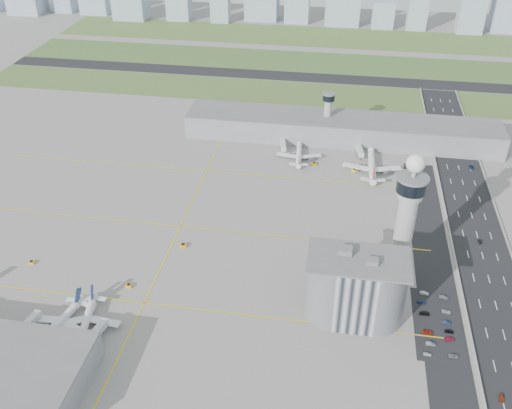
% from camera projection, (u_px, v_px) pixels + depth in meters
% --- Properties ---
extents(ground, '(1000.00, 1000.00, 0.00)m').
position_uv_depth(ground, '(244.00, 270.00, 273.79)').
color(ground, gray).
extents(grass_strip_0, '(480.00, 50.00, 0.08)m').
position_uv_depth(grass_strip_0, '(270.00, 91.00, 462.31)').
color(grass_strip_0, '#546F34').
rests_on(grass_strip_0, ground).
extents(grass_strip_1, '(480.00, 60.00, 0.08)m').
position_uv_depth(grass_strip_1, '(281.00, 61.00, 524.25)').
color(grass_strip_1, '#42622E').
rests_on(grass_strip_1, ground).
extents(grass_strip_2, '(480.00, 70.00, 0.08)m').
position_uv_depth(grass_strip_2, '(291.00, 35.00, 590.31)').
color(grass_strip_2, '#516E34').
rests_on(grass_strip_2, ground).
extents(runway, '(480.00, 22.00, 0.10)m').
position_uv_depth(runway, '(276.00, 75.00, 492.85)').
color(runway, black).
rests_on(runway, ground).
extents(highway, '(28.00, 500.00, 0.10)m').
position_uv_depth(highway, '(494.00, 296.00, 258.11)').
color(highway, black).
rests_on(highway, ground).
extents(barrier_left, '(0.60, 500.00, 1.20)m').
position_uv_depth(barrier_left, '(462.00, 292.00, 259.71)').
color(barrier_left, '#9E9E99').
rests_on(barrier_left, ground).
extents(landside_road, '(18.00, 260.00, 0.08)m').
position_uv_depth(landside_road, '(439.00, 305.00, 253.26)').
color(landside_road, black).
rests_on(landside_road, ground).
extents(parking_lot, '(20.00, 44.00, 0.10)m').
position_uv_depth(parking_lot, '(437.00, 324.00, 243.62)').
color(parking_lot, black).
rests_on(parking_lot, ground).
extents(taxiway_line_h_0, '(260.00, 0.60, 0.01)m').
position_uv_depth(taxiway_line_h_0, '(144.00, 303.00, 254.46)').
color(taxiway_line_h_0, yellow).
rests_on(taxiway_line_h_0, ground).
extents(taxiway_line_h_1, '(260.00, 0.60, 0.01)m').
position_uv_depth(taxiway_line_h_1, '(181.00, 226.00, 304.01)').
color(taxiway_line_h_1, yellow).
rests_on(taxiway_line_h_1, ground).
extents(taxiway_line_h_2, '(260.00, 0.60, 0.01)m').
position_uv_depth(taxiway_line_h_2, '(207.00, 171.00, 353.56)').
color(taxiway_line_h_2, yellow).
rests_on(taxiway_line_h_2, ground).
extents(taxiway_line_v, '(0.60, 260.00, 0.01)m').
position_uv_depth(taxiway_line_v, '(181.00, 226.00, 304.01)').
color(taxiway_line_v, yellow).
rests_on(taxiway_line_v, ground).
extents(control_tower, '(14.00, 14.00, 64.50)m').
position_uv_depth(control_tower, '(407.00, 214.00, 251.42)').
color(control_tower, '#ADAAA5').
rests_on(control_tower, ground).
extents(secondary_tower, '(8.60, 8.60, 31.90)m').
position_uv_depth(secondary_tower, '(328.00, 112.00, 383.30)').
color(secondary_tower, '#ADAAA5').
rests_on(secondary_tower, ground).
extents(admin_building, '(42.00, 24.00, 33.50)m').
position_uv_depth(admin_building, '(356.00, 288.00, 240.17)').
color(admin_building, '#B2B2B7').
rests_on(admin_building, ground).
extents(terminal_pier, '(210.00, 32.00, 15.80)m').
position_uv_depth(terminal_pier, '(341.00, 129.00, 386.25)').
color(terminal_pier, gray).
rests_on(terminal_pier, ground).
extents(airplane_near_b, '(36.56, 40.63, 9.85)m').
position_uv_depth(airplane_near_b, '(56.00, 321.00, 238.03)').
color(airplane_near_b, white).
rests_on(airplane_near_b, ground).
extents(airplane_near_c, '(35.56, 39.71, 9.75)m').
position_uv_depth(airplane_near_c, '(85.00, 320.00, 239.00)').
color(airplane_near_c, white).
rests_on(airplane_near_c, ground).
extents(airplane_far_a, '(31.51, 36.23, 9.56)m').
position_uv_depth(airplane_far_a, '(299.00, 151.00, 365.71)').
color(airplane_far_a, white).
rests_on(airplane_far_a, ground).
extents(airplane_far_b, '(37.47, 43.74, 12.01)m').
position_uv_depth(airplane_far_b, '(372.00, 162.00, 351.27)').
color(airplane_far_b, white).
rests_on(airplane_far_b, ground).
extents(jet_bridge_near_1, '(5.39, 14.31, 5.70)m').
position_uv_depth(jet_bridge_near_1, '(18.00, 338.00, 233.15)').
color(jet_bridge_near_1, silver).
rests_on(jet_bridge_near_1, ground).
extents(jet_bridge_near_2, '(5.39, 14.31, 5.70)m').
position_uv_depth(jet_bridge_near_2, '(87.00, 347.00, 229.07)').
color(jet_bridge_near_2, silver).
rests_on(jet_bridge_near_2, ground).
extents(jet_bridge_far_0, '(5.39, 14.31, 5.70)m').
position_uv_depth(jet_bridge_far_0, '(283.00, 142.00, 380.97)').
color(jet_bridge_far_0, silver).
rests_on(jet_bridge_far_0, ground).
extents(jet_bridge_far_1, '(5.39, 14.31, 5.70)m').
position_uv_depth(jet_bridge_far_1, '(358.00, 147.00, 374.17)').
color(jet_bridge_far_1, silver).
rests_on(jet_bridge_far_1, ground).
extents(tug_0, '(2.85, 2.02, 1.61)m').
position_uv_depth(tug_0, '(31.00, 262.00, 277.38)').
color(tug_0, '#F4A420').
rests_on(tug_0, ground).
extents(tug_1, '(3.96, 4.12, 1.98)m').
position_uv_depth(tug_1, '(99.00, 322.00, 243.01)').
color(tug_1, orange).
rests_on(tug_1, ground).
extents(tug_2, '(2.93, 2.02, 1.69)m').
position_uv_depth(tug_2, '(129.00, 285.00, 263.09)').
color(tug_2, '#ECA60C').
rests_on(tug_2, ground).
extents(tug_3, '(3.69, 2.86, 1.93)m').
position_uv_depth(tug_3, '(183.00, 245.00, 288.59)').
color(tug_3, '#FC9B07').
rests_on(tug_3, ground).
extents(tug_4, '(3.31, 3.85, 1.89)m').
position_uv_depth(tug_4, '(314.00, 164.00, 359.56)').
color(tug_4, '#D4A101').
rests_on(tug_4, ground).
extents(tug_5, '(3.79, 3.93, 1.89)m').
position_uv_depth(tug_5, '(354.00, 170.00, 352.88)').
color(tug_5, yellow).
rests_on(tug_5, ground).
extents(car_lot_0, '(3.40, 1.45, 1.15)m').
position_uv_depth(car_lot_0, '(427.00, 354.00, 228.81)').
color(car_lot_0, silver).
rests_on(car_lot_0, ground).
extents(car_lot_1, '(3.96, 1.41, 1.30)m').
position_uv_depth(car_lot_1, '(431.00, 344.00, 233.34)').
color(car_lot_1, gray).
rests_on(car_lot_1, ground).
extents(car_lot_2, '(4.65, 2.60, 1.23)m').
position_uv_depth(car_lot_2, '(428.00, 332.00, 238.79)').
color(car_lot_2, '#A71F11').
rests_on(car_lot_2, ground).
extents(car_lot_3, '(4.54, 2.13, 1.28)m').
position_uv_depth(car_lot_3, '(425.00, 313.00, 248.11)').
color(car_lot_3, black).
rests_on(car_lot_3, ground).
extents(car_lot_4, '(3.86, 1.72, 1.29)m').
position_uv_depth(car_lot_4, '(422.00, 302.00, 254.01)').
color(car_lot_4, navy).
rests_on(car_lot_4, ground).
extents(car_lot_5, '(4.06, 1.80, 1.30)m').
position_uv_depth(car_lot_5, '(424.00, 293.00, 259.03)').
color(car_lot_5, silver).
rests_on(car_lot_5, ground).
extents(car_lot_6, '(4.18, 2.20, 1.12)m').
position_uv_depth(car_lot_6, '(454.00, 356.00, 227.98)').
color(car_lot_6, gray).
rests_on(car_lot_6, ground).
extents(car_lot_7, '(4.26, 2.14, 1.19)m').
position_uv_depth(car_lot_7, '(450.00, 339.00, 235.64)').
color(car_lot_7, '#B41038').
rests_on(car_lot_7, ground).
extents(car_lot_8, '(3.70, 1.57, 1.25)m').
position_uv_depth(car_lot_8, '(449.00, 331.00, 239.19)').
color(car_lot_8, black).
rests_on(car_lot_8, ground).
extents(car_lot_9, '(3.63, 1.44, 1.17)m').
position_uv_depth(car_lot_9, '(446.00, 323.00, 243.51)').
color(car_lot_9, navy).
rests_on(car_lot_9, ground).
extents(car_lot_10, '(4.18, 2.27, 1.11)m').
position_uv_depth(car_lot_10, '(446.00, 312.00, 249.10)').
color(car_lot_10, silver).
rests_on(car_lot_10, ground).
extents(car_lot_11, '(4.55, 2.37, 1.26)m').
position_uv_depth(car_lot_11, '(444.00, 297.00, 256.79)').
color(car_lot_11, gray).
rests_on(car_lot_11, ground).
extents(car_hw_0, '(1.84, 3.85, 1.27)m').
position_uv_depth(car_hw_0, '(502.00, 398.00, 211.01)').
color(car_hw_0, '#9B2C11').
rests_on(car_hw_0, ground).
extents(car_hw_1, '(1.31, 3.61, 1.18)m').
position_uv_depth(car_hw_1, '(480.00, 242.00, 291.75)').
color(car_hw_1, black).
rests_on(car_hw_1, ground).
extents(car_hw_2, '(2.33, 4.79, 1.31)m').
position_uv_depth(car_hw_2, '(472.00, 167.00, 356.48)').
color(car_hw_2, navy).
rests_on(car_hw_2, ground).
extents(car_hw_4, '(1.90, 3.52, 1.14)m').
position_uv_depth(car_hw_4, '(439.00, 126.00, 406.21)').
color(car_hw_4, gray).
rests_on(car_hw_4, ground).
extents(skyline_bldg_2, '(22.81, 18.25, 26.79)m').
position_uv_depth(skyline_bldg_2, '(64.00, 0.00, 661.36)').
color(skyline_bldg_2, '#9EADC1').
rests_on(skyline_bldg_2, ground).
extents(skyline_bldg_6, '(20.04, 16.03, 45.20)m').
position_uv_depth(skyline_bldg_6, '(220.00, 1.00, 620.53)').
color(skyline_bldg_6, '#9EADC1').
rests_on(skyline_bldg_6, ground).
extents(skyline_bldg_10, '(23.01, 18.41, 27.75)m').
position_uv_depth(skyline_bldg_10, '(383.00, 15.00, 606.12)').
color(skyline_bldg_10, '#9EADC1').
rests_on(skyline_bldg_10, ground).
extents(skyline_bldg_11, '(20.22, 16.18, 38.97)m').
position_uv_depth(skyline_bldg_11, '(418.00, 11.00, 598.01)').
color(skyline_bldg_11, '#9EADC1').
rests_on(skyline_bldg_11, ground).
extents(skyline_bldg_12, '(26.14, 20.92, 46.89)m').
position_uv_depth(skyline_bldg_12, '(472.00, 9.00, 586.81)').
color(skyline_bldg_12, '#9EADC1').
rests_on(skyline_bldg_12, ground).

